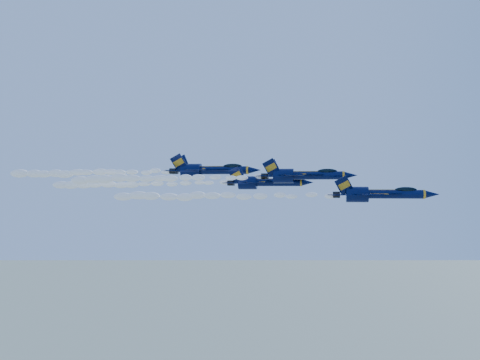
% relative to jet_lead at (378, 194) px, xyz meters
% --- Properties ---
extents(jet_lead, '(15.70, 12.88, 5.83)m').
position_rel_jet_lead_xyz_m(jet_lead, '(0.00, 0.00, 0.00)').
color(jet_lead, black).
extents(smoke_trail_jet_lead, '(36.97, 1.62, 1.46)m').
position_rel_jet_lead_xyz_m(smoke_trail_jet_lead, '(-25.20, -0.00, -0.36)').
color(smoke_trail_jet_lead, white).
extents(jet_second, '(16.56, 13.58, 6.15)m').
position_rel_jet_lead_xyz_m(jet_second, '(-11.91, 8.00, 3.17)').
color(jet_second, black).
extents(smoke_trail_jet_second, '(36.97, 1.71, 1.54)m').
position_rel_jet_lead_xyz_m(smoke_trail_jet_second, '(-37.47, 8.00, 2.80)').
color(smoke_trail_jet_second, white).
extents(jet_third, '(16.03, 13.15, 5.96)m').
position_rel_jet_lead_xyz_m(jet_third, '(-19.16, 12.49, 2.03)').
color(jet_third, black).
extents(smoke_trail_jet_third, '(36.97, 1.66, 1.49)m').
position_rel_jet_lead_xyz_m(smoke_trail_jet_third, '(-44.50, 12.49, 1.67)').
color(smoke_trail_jet_third, white).
extents(jet_fourth, '(19.19, 15.74, 7.13)m').
position_rel_jet_lead_xyz_m(jet_fourth, '(-31.78, 20.09, 4.72)').
color(jet_fourth, black).
extents(smoke_trail_jet_fourth, '(36.97, 1.98, 1.79)m').
position_rel_jet_lead_xyz_m(smoke_trail_jet_fourth, '(-58.47, 20.09, 4.32)').
color(smoke_trail_jet_fourth, white).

